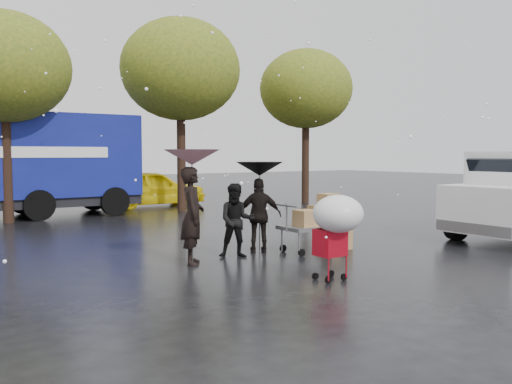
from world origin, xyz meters
TOP-DOWN VIEW (x-y plane):
  - ground at (0.00, 0.00)m, footprint 90.00×90.00m
  - person_pink at (-1.78, 1.09)m, footprint 0.72×0.82m
  - person_middle at (-0.71, 1.17)m, footprint 0.94×0.88m
  - person_black at (0.03, 1.39)m, footprint 1.01×0.83m
  - umbrella_pink at (-1.78, 1.09)m, footprint 1.08×1.08m
  - umbrella_black at (0.03, 1.39)m, footprint 1.03×1.03m
  - vendor_cart at (1.15, 0.79)m, footprint 1.52×0.80m
  - shopping_cart at (-0.50, -1.60)m, footprint 0.84×0.84m
  - blue_truck at (-2.92, 11.17)m, footprint 8.30×2.60m
  - box_ground_near at (1.71, 0.74)m, footprint 0.63×0.54m
  - box_ground_far at (2.06, 1.47)m, footprint 0.56×0.50m
  - yellow_taxi at (2.31, 12.36)m, footprint 4.44×1.86m
  - tree_row at (-0.47, 10.00)m, footprint 21.60×4.40m

SIDE VIEW (x-z plane):
  - ground at x=0.00m, z-range 0.00..0.00m
  - box_ground_far at x=2.06m, z-range 0.00..0.36m
  - box_ground_near at x=1.71m, z-range 0.00..0.50m
  - vendor_cart at x=1.15m, z-range 0.09..1.36m
  - yellow_taxi at x=2.31m, z-range 0.00..1.50m
  - person_middle at x=-0.71m, z-range 0.00..1.53m
  - person_black at x=0.03m, z-range 0.00..1.62m
  - person_pink at x=-1.78m, z-range 0.00..1.89m
  - shopping_cart at x=-0.50m, z-range 0.33..1.80m
  - blue_truck at x=-2.92m, z-range 0.01..3.51m
  - umbrella_black at x=0.03m, z-range 0.83..2.80m
  - umbrella_pink at x=-1.78m, z-range 0.96..3.19m
  - tree_row at x=-0.47m, z-range 1.46..8.58m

